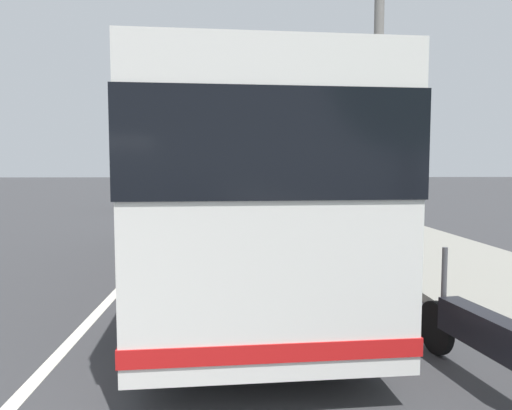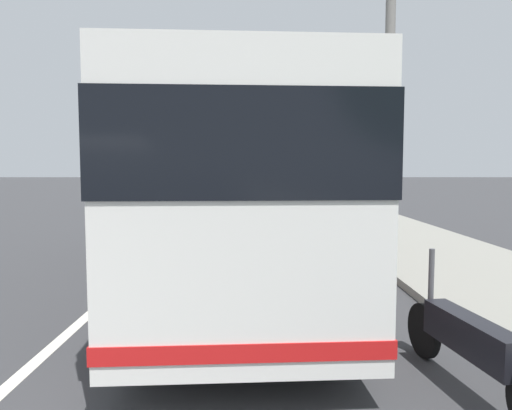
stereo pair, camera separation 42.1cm
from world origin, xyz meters
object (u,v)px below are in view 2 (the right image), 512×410
object	(u,v)px
car_oncoming	(194,189)
utility_pole	(388,116)
coach_bus	(234,182)
car_side_street	(167,195)
motorcycle_angled	(469,344)
car_ahead_same_lane	(247,180)

from	to	relation	value
car_oncoming	utility_pole	distance (m)	17.97
utility_pole	coach_bus	bearing A→B (deg)	141.00
car_side_street	utility_pole	distance (m)	12.90
motorcycle_angled	car_oncoming	bearing A→B (deg)	4.30
utility_pole	car_oncoming	bearing A→B (deg)	27.81
coach_bus	utility_pole	bearing A→B (deg)	-42.25
coach_bus	car_ahead_same_lane	bearing A→B (deg)	-2.69
car_ahead_same_lane	car_side_street	bearing A→B (deg)	177.35
motorcycle_angled	car_side_street	distance (m)	20.88
coach_bus	car_ahead_same_lane	size ratio (longest dim) A/B	2.64
car_side_street	coach_bus	bearing A→B (deg)	11.59
motorcycle_angled	car_ahead_same_lane	world-z (taller)	car_ahead_same_lane
car_ahead_same_lane	utility_pole	bearing A→B (deg)	-168.06
car_side_street	car_oncoming	bearing A→B (deg)	171.75
car_side_street	car_ahead_same_lane	world-z (taller)	car_side_street
car_oncoming	utility_pole	size ratio (longest dim) A/B	0.58
car_oncoming	car_ahead_same_lane	distance (m)	23.15
utility_pole	motorcycle_angled	bearing A→B (deg)	168.11
motorcycle_angled	car_ahead_same_lane	xyz separation A→B (m)	(49.51, 2.85, 0.27)
car_oncoming	coach_bus	bearing A→B (deg)	8.73
coach_bus	car_ahead_same_lane	distance (m)	44.45
car_oncoming	utility_pole	bearing A→B (deg)	27.19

